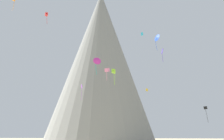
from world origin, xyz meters
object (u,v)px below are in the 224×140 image
Objects in this scene: kite_pink_mid at (107,70)px; kite_black_low at (206,110)px; kite_red_high at (46,15)px; rock_massif at (98,66)px; kite_cyan_high at (142,34)px; kite_magenta_mid at (97,61)px; kite_blue_high at (157,38)px; kite_gold_mid at (147,90)px; kite_lime_mid at (114,71)px; kite_violet_mid at (82,87)px; kite_indigo_mid at (162,52)px.

kite_pink_mid reaches higher than kite_black_low.
kite_pink_mid is 1.05× the size of kite_red_high.
rock_massif is at bearing 41.46° from kite_red_high.
kite_magenta_mid is (-10.29, -28.38, -17.33)m from kite_cyan_high.
kite_pink_mid is at bearing -156.50° from kite_blue_high.
kite_gold_mid reaches higher than kite_black_low.
rock_massif is 35.23m from kite_pink_mid.
kite_magenta_mid is (9.42, -47.10, -10.85)m from rock_massif.
kite_cyan_high is 24.54m from kite_blue_high.
kite_red_high is at bearing -129.94° from kite_lime_mid.
rock_massif is 47.52m from kite_blue_high.
kite_gold_mid is at bearing 53.61° from kite_pink_mid.
kite_violet_mid is (-1.20, -20.77, -12.40)m from rock_massif.
kite_blue_high is at bearing -2.89° from kite_magenta_mid.
rock_massif reaches higher than kite_cyan_high.
kite_red_high reaches higher than kite_lime_mid.
kite_black_low is (38.76, -7.97, -9.26)m from kite_violet_mid.
kite_gold_mid is (11.41, 9.31, -4.73)m from kite_pink_mid.
kite_pink_mid is 0.85× the size of kite_magenta_mid.
kite_indigo_mid reaches higher than kite_gold_mid.
kite_lime_mid is at bearing 179.85° from kite_violet_mid.
kite_violet_mid is 1.22× the size of kite_blue_high.
kite_lime_mid is (14.79, -56.29, -15.84)m from rock_massif.
kite_blue_high is 4.56× the size of kite_gold_mid.
kite_black_low is 1.05× the size of kite_magenta_mid.
kite_indigo_mid reaches higher than kite_pink_mid.
kite_lime_mid is at bearing -75.28° from rock_massif.
kite_indigo_mid is 0.86× the size of kite_blue_high.
kite_violet_mid reaches higher than kite_lime_mid.
rock_massif is 34.39m from kite_gold_mid.
kite_indigo_mid reaches higher than kite_black_low.
kite_cyan_high reaches higher than kite_black_low.
kite_black_low is at bearing -24.16° from kite_red_high.
rock_massif is 49.24m from kite_magenta_mid.
rock_massif is at bearing -27.71° from kite_violet_mid.
kite_gold_mid is at bearing -48.03° from rock_massif.
rock_massif is 52.02m from kite_black_low.
kite_magenta_mid is at bearing -52.96° from kite_cyan_high.
kite_cyan_high is at bearing -0.26° from kite_red_high.
kite_black_low is (16.68, -5.53, -7.24)m from kite_gold_mid.
kite_lime_mid is 25.13m from kite_pink_mid.
kite_magenta_mid is at bearing -152.97° from kite_lime_mid.
kite_red_high reaches higher than kite_blue_high.
rock_massif is 18.07× the size of kite_red_high.
kite_violet_mid is at bearing 28.58° from kite_black_low.
kite_lime_mid is 33.67m from kite_gold_mid.
kite_violet_mid is 40.64m from kite_black_low.
kite_lime_mid is at bearing -40.50° from kite_cyan_high.
kite_indigo_mid is at bearing 117.63° from kite_blue_high.
kite_gold_mid is 19.00m from kite_black_low.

